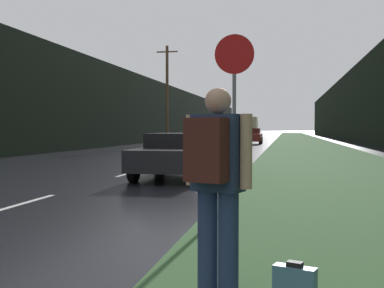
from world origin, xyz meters
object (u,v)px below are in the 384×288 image
Objects in this scene: stop_sign at (234,98)px; car_passing_far at (251,136)px; hitchhiker_with_backpack at (216,178)px; car_passing_near at (177,154)px; delivery_truck at (251,126)px; suitcase at (295,285)px.

car_passing_far is at bearing 93.57° from stop_sign.
stop_sign is 5.18m from hitchhiker_with_backpack.
car_passing_near is 0.59× the size of delivery_truck.
stop_sign is 1.80× the size of hitchhiker_with_backpack.
delivery_truck is at bearing 113.24° from hitchhiker_with_backpack.
stop_sign is 34.87m from car_passing_far.
car_passing_far is at bearing 113.90° from suitcase.
hitchhiker_with_backpack reaches higher than car_passing_far.
suitcase is at bearing 108.26° from car_passing_near.
hitchhiker_with_backpack reaches higher than suitcase.
stop_sign is 5.54m from suitcase.
hitchhiker_with_backpack is 89.68m from delivery_truck.
hitchhiker_with_backpack is at bearing -85.58° from stop_sign.
car_passing_near is at bearing -87.41° from delivery_truck.
hitchhiker_with_backpack is at bearing 104.80° from car_passing_near.
stop_sign is at bearing 120.84° from suitcase.
hitchhiker_with_backpack is 39.92m from car_passing_far.
hitchhiker_with_backpack is 1.08m from suitcase.
hitchhiker_with_backpack is at bearing 93.68° from car_passing_far.
delivery_truck is at bearing -87.41° from car_passing_near.
suitcase is (0.66, -0.05, -0.86)m from hitchhiker_with_backpack.
hitchhiker_with_backpack is 4.90× the size of suitcase.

